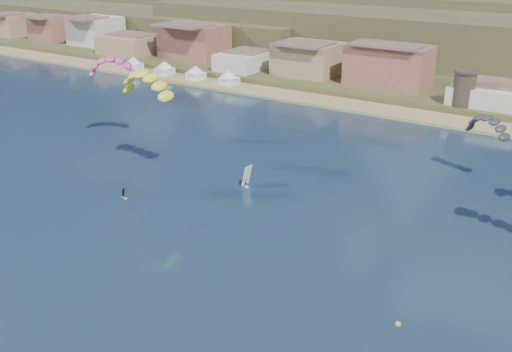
# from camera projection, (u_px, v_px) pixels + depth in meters

# --- Properties ---
(beach) EXTENTS (2200.00, 12.00, 0.90)m
(beach) POSITION_uv_depth(u_px,v_px,m) (430.00, 117.00, 141.98)
(beach) COLOR tan
(beach) RESTS_ON ground
(town) EXTENTS (400.00, 24.00, 12.00)m
(town) POSITION_uv_depth(u_px,v_px,m) (313.00, 56.00, 172.00)
(town) COLOR silver
(town) RESTS_ON ground
(watchtower) EXTENTS (5.82, 5.82, 8.60)m
(watchtower) POSITION_uv_depth(u_px,v_px,m) (464.00, 88.00, 143.36)
(watchtower) COLOR #47382D
(watchtower) RESTS_ON ground
(beach_tents) EXTENTS (43.40, 6.40, 5.00)m
(beach_tents) POSITION_uv_depth(u_px,v_px,m) (179.00, 67.00, 179.75)
(beach_tents) COLOR white
(beach_tents) RESTS_ON ground
(kitesurfer_yellow) EXTENTS (11.19, 13.08, 20.86)m
(kitesurfer_yellow) POSITION_uv_depth(u_px,v_px,m) (146.00, 80.00, 102.10)
(kitesurfer_yellow) COLOR silver
(kitesurfer_yellow) RESTS_ON ground
(distant_kite_pink) EXTENTS (10.37, 8.45, 19.85)m
(distant_kite_pink) POSITION_uv_depth(u_px,v_px,m) (112.00, 63.00, 118.66)
(distant_kite_pink) COLOR #262626
(distant_kite_pink) RESTS_ON ground
(distant_kite_dark) EXTENTS (9.03, 7.13, 13.82)m
(distant_kite_dark) POSITION_uv_depth(u_px,v_px,m) (488.00, 122.00, 102.96)
(distant_kite_dark) COLOR #262626
(distant_kite_dark) RESTS_ON ground
(windsurfer) EXTENTS (2.37, 2.33, 3.74)m
(windsurfer) POSITION_uv_depth(u_px,v_px,m) (246.00, 179.00, 103.45)
(windsurfer) COLOR silver
(windsurfer) RESTS_ON ground
(buoy) EXTENTS (0.64, 0.64, 0.64)m
(buoy) POSITION_uv_depth(u_px,v_px,m) (398.00, 324.00, 66.71)
(buoy) COLOR yellow
(buoy) RESTS_ON ground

